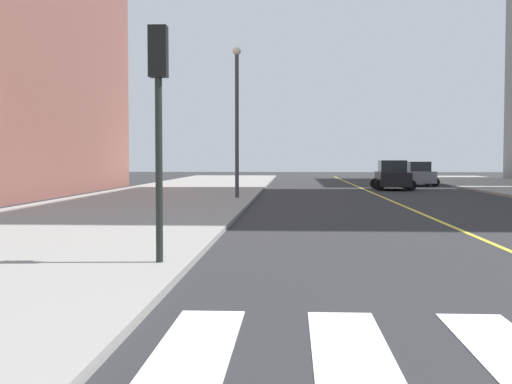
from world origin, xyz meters
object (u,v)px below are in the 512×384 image
Objects in this scene: street_lamp at (237,110)px; car_black_third at (392,176)px; car_gray_second at (418,174)px; traffic_light_far_corner at (159,97)px.

car_black_third is at bearing 52.02° from street_lamp.
street_lamp reaches higher than car_black_third.
car_black_third reaches higher than car_gray_second.
car_gray_second is at bearing 73.07° from traffic_light_far_corner.
street_lamp is (-13.25, -20.14, 3.87)m from car_gray_second.
traffic_light_far_corner reaches higher than car_black_third.
traffic_light_far_corner is at bearing 71.80° from car_gray_second.
car_black_third is 0.60× the size of street_lamp.
car_black_third is 1.02× the size of traffic_light_far_corner.
car_black_third is 16.82m from street_lamp.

